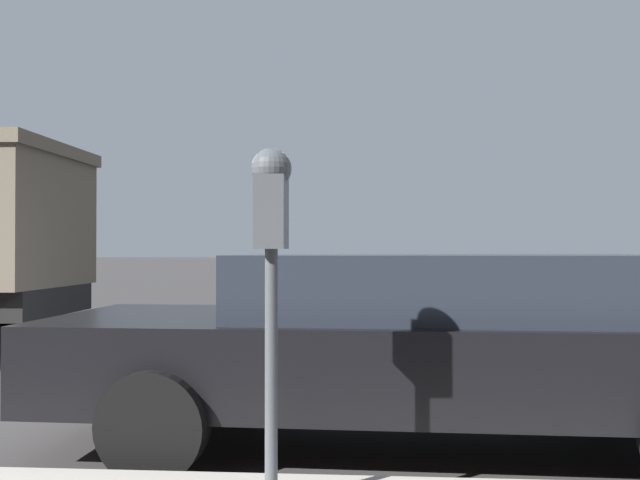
# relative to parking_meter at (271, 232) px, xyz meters

# --- Properties ---
(ground_plane) EXTENTS (220.00, 220.00, 0.00)m
(ground_plane) POSITION_rel_parking_meter_xyz_m (2.72, 0.73, -1.42)
(ground_plane) COLOR #3D3A3A
(parking_meter) EXTENTS (0.21, 0.19, 1.67)m
(parking_meter) POSITION_rel_parking_meter_xyz_m (0.00, 0.00, 0.00)
(parking_meter) COLOR #4C5156
(parking_meter) RESTS_ON sidewalk
(car_black) EXTENTS (2.16, 4.94, 1.30)m
(car_black) POSITION_rel_parking_meter_xyz_m (1.66, -0.79, -0.70)
(car_black) COLOR black
(car_black) RESTS_ON ground_plane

